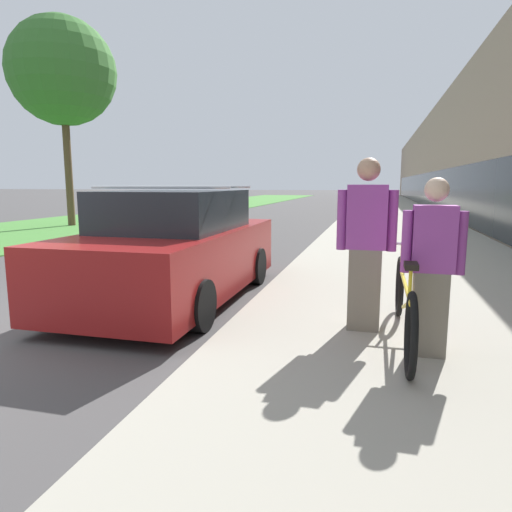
% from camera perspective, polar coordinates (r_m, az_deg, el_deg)
% --- Properties ---
extents(sidewalk_slab, '(4.74, 70.00, 0.13)m').
position_cam_1_polar(sidewalk_slab, '(24.31, 16.58, 4.94)').
color(sidewalk_slab, '#A39E8E').
rests_on(sidewalk_slab, ground).
extents(lawn_strip, '(6.98, 70.00, 0.03)m').
position_cam_1_polar(lawn_strip, '(30.62, -7.98, 5.91)').
color(lawn_strip, '#478438').
rests_on(lawn_strip, ground).
extents(tandem_bicycle, '(0.52, 2.49, 0.88)m').
position_cam_1_polar(tandem_bicycle, '(4.68, 18.05, -5.69)').
color(tandem_bicycle, black).
rests_on(tandem_bicycle, sidewalk_slab).
extents(person_rider, '(0.54, 0.21, 1.58)m').
position_cam_1_polar(person_rider, '(4.30, 21.15, -1.39)').
color(person_rider, '#756B5B').
rests_on(person_rider, sidewalk_slab).
extents(person_bystander, '(0.61, 0.24, 1.79)m').
position_cam_1_polar(person_bystander, '(4.86, 13.58, 1.34)').
color(person_bystander, '#756B5B').
rests_on(person_bystander, sidewalk_slab).
extents(parked_sedan_curbside, '(1.96, 4.25, 1.63)m').
position_cam_1_polar(parked_sedan_curbside, '(6.60, -10.05, 0.73)').
color(parked_sedan_curbside, maroon).
rests_on(parked_sedan_curbside, ground).
extents(street_tree_far, '(3.95, 3.95, 7.77)m').
position_cam_1_polar(street_tree_far, '(19.75, -23.06, 20.41)').
color(street_tree_far, brown).
rests_on(street_tree_far, ground).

